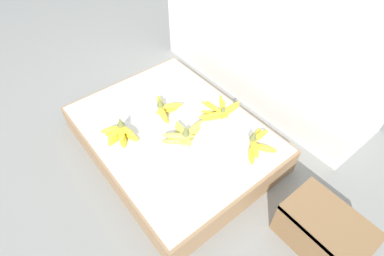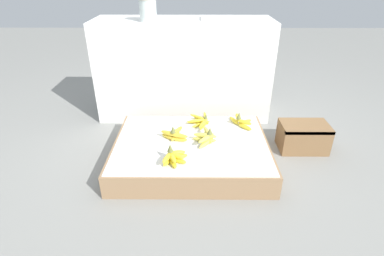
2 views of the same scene
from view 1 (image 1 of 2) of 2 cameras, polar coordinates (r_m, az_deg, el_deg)
The scene contains 9 objects.
ground_plane at distance 1.66m, azimuth -3.50°, elevation -3.62°, with size 10.00×10.00×0.00m, color gray.
display_platform at distance 1.60m, azimuth -3.63°, elevation -1.85°, with size 1.03×0.78×0.16m.
back_vendor_table at distance 1.88m, azimuth 15.00°, elevation 17.74°, with size 1.44×0.45×0.82m.
wooden_crate at distance 1.40m, azimuth 23.68°, elevation -17.57°, with size 0.34×0.22×0.20m.
banana_bunch_front_midleft at distance 1.51m, azimuth -13.51°, elevation -0.94°, with size 0.16×0.15×0.11m.
banana_bunch_middle_midleft at distance 1.60m, azimuth -5.37°, elevation 3.71°, with size 0.19×0.16×0.11m.
banana_bunch_middle_midright at distance 1.46m, azimuth -1.49°, elevation -1.27°, with size 0.16×0.24×0.11m.
banana_bunch_back_midright at distance 1.60m, azimuth 5.26°, elevation 3.34°, with size 0.18×0.26×0.08m.
banana_bunch_back_right at distance 1.46m, azimuth 12.28°, elevation -2.87°, with size 0.17×0.21×0.11m.
Camera 1 is at (0.88, -0.58, 1.28)m, focal length 28.00 mm.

